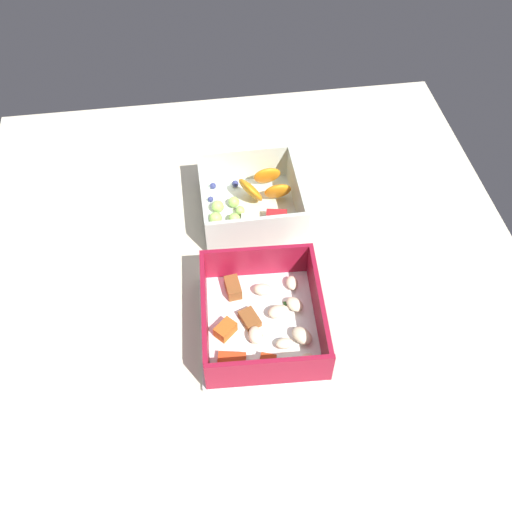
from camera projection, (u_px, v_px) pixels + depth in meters
The scene contains 4 objects.
table_surface at pixel (248, 267), 84.62cm from camera, with size 80.00×80.00×2.00cm, color beige.
pasta_container at pixel (263, 319), 75.46cm from camera, with size 18.55×16.36×5.96cm.
fruit_bowl at pixel (251, 201), 88.57cm from camera, with size 15.36×14.94×6.42cm.
paper_cup_liner at pixel (234, 160), 96.65cm from camera, with size 3.42×3.42×1.77cm, color white.
Camera 1 is at (-52.15, 6.24, 67.38)cm, focal length 40.64 mm.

